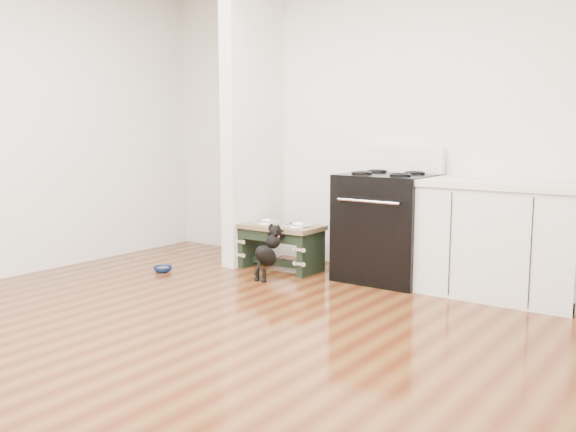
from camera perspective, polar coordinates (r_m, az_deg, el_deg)
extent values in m
plane|color=#481E0C|center=(4.12, -8.65, -10.88)|extent=(5.00, 5.00, 0.00)
plane|color=silver|center=(5.94, 8.33, 8.14)|extent=(5.00, 0.00, 5.00)
cube|color=silver|center=(6.25, -3.10, 8.20)|extent=(0.15, 0.80, 2.70)
cube|color=black|center=(5.59, 8.79, -1.02)|extent=(0.76, 0.65, 0.92)
cube|color=black|center=(5.33, 7.26, -2.08)|extent=(0.58, 0.02, 0.50)
cylinder|color=silver|center=(5.25, 7.11, 1.30)|extent=(0.56, 0.02, 0.02)
cube|color=white|center=(5.77, 10.16, 4.93)|extent=(0.76, 0.08, 0.22)
torus|color=black|center=(5.50, 6.56, 3.83)|extent=(0.18, 0.18, 0.02)
torus|color=black|center=(5.33, 9.94, 3.64)|extent=(0.18, 0.18, 0.02)
torus|color=black|center=(5.74, 7.92, 3.98)|extent=(0.18, 0.18, 0.02)
torus|color=black|center=(5.58, 11.20, 3.80)|extent=(0.18, 0.18, 0.02)
cube|color=silver|center=(5.25, 18.48, -2.24)|extent=(1.20, 0.60, 0.86)
cube|color=beige|center=(5.19, 18.70, 2.70)|extent=(1.24, 0.64, 0.05)
cube|color=black|center=(5.09, 17.41, -6.90)|extent=(1.20, 0.06, 0.10)
cube|color=black|center=(6.17, -3.19, -2.62)|extent=(0.06, 0.37, 0.38)
cube|color=black|center=(5.77, 2.07, -3.35)|extent=(0.06, 0.37, 0.38)
cube|color=black|center=(5.81, -1.64, -1.84)|extent=(0.62, 0.03, 0.10)
cube|color=black|center=(5.99, -0.65, -4.17)|extent=(0.62, 0.06, 0.06)
cube|color=brown|center=(5.93, -0.65, -0.96)|extent=(0.77, 0.41, 0.04)
cylinder|color=silver|center=(6.04, -2.03, -0.79)|extent=(0.27, 0.27, 0.05)
cylinder|color=silver|center=(5.83, 0.78, -1.10)|extent=(0.27, 0.27, 0.05)
torus|color=silver|center=(6.03, -2.03, -0.55)|extent=(0.30, 0.30, 0.02)
torus|color=silver|center=(5.82, 0.78, -0.85)|extent=(0.30, 0.30, 0.02)
cylinder|color=black|center=(5.56, -2.74, -5.19)|extent=(0.03, 0.03, 0.12)
cylinder|color=black|center=(5.52, -2.13, -5.29)|extent=(0.03, 0.03, 0.12)
sphere|color=black|center=(5.57, -2.80, -5.66)|extent=(0.04, 0.04, 0.04)
sphere|color=black|center=(5.52, -2.20, -5.77)|extent=(0.04, 0.04, 0.04)
ellipsoid|color=black|center=(5.56, -1.97, -3.56)|extent=(0.14, 0.31, 0.28)
sphere|color=black|center=(5.62, -1.35, -2.28)|extent=(0.13, 0.13, 0.13)
sphere|color=black|center=(5.64, -1.12, -1.38)|extent=(0.11, 0.11, 0.11)
sphere|color=black|center=(5.72, -0.97, -1.24)|extent=(0.04, 0.04, 0.04)
sphere|color=black|center=(5.67, -0.38, -1.31)|extent=(0.04, 0.04, 0.04)
cylinder|color=black|center=(5.49, -2.75, -4.68)|extent=(0.02, 0.09, 0.10)
torus|color=#EC4571|center=(5.63, -1.22, -1.82)|extent=(0.10, 0.07, 0.10)
imported|color=#0B1D51|center=(6.00, -11.07, -4.67)|extent=(0.19, 0.19, 0.05)
cylinder|color=brown|center=(6.00, -11.07, -4.63)|extent=(0.11, 0.11, 0.02)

